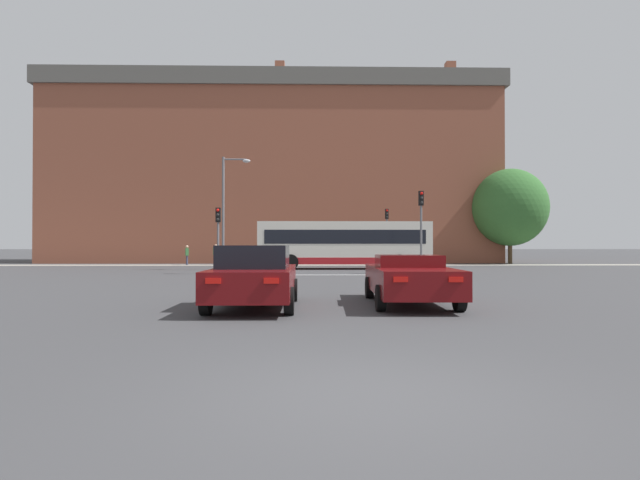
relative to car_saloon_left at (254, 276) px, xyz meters
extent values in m
plane|color=#3D3D3F|center=(1.98, -7.46, -0.79)|extent=(400.00, 400.00, 0.00)
cube|color=silver|center=(1.98, 13.89, -0.79)|extent=(8.81, 0.30, 0.01)
cube|color=gray|center=(1.98, 27.02, -0.79)|extent=(69.79, 2.50, 0.01)
cube|color=brown|center=(-1.97, 36.30, 6.98)|extent=(40.87, 11.58, 15.56)
cube|color=#5B5954|center=(-1.97, 36.30, 15.52)|extent=(41.69, 12.04, 1.52)
cube|color=brown|center=(-18.00, 37.56, 17.23)|extent=(0.90, 0.90, 1.90)
cube|color=brown|center=(-10.28, 37.71, 17.23)|extent=(0.90, 0.90, 1.90)
cube|color=brown|center=(-1.46, 34.50, 17.23)|extent=(0.90, 0.90, 1.90)
cube|color=brown|center=(6.22, 37.98, 17.23)|extent=(0.90, 0.90, 1.90)
cube|color=brown|center=(14.73, 34.28, 17.23)|extent=(0.90, 0.90, 1.90)
cube|color=#600C0F|center=(0.00, 0.01, -0.13)|extent=(1.95, 4.47, 0.69)
cube|color=black|center=(0.00, -0.03, 0.50)|extent=(1.68, 2.01, 0.56)
cylinder|color=black|center=(-0.93, 1.40, -0.47)|extent=(0.22, 0.64, 0.64)
cylinder|color=black|center=(0.94, 1.39, -0.47)|extent=(0.22, 0.64, 0.64)
cylinder|color=black|center=(-0.94, -1.37, -0.47)|extent=(0.22, 0.64, 0.64)
cylinder|color=black|center=(0.93, -1.37, -0.47)|extent=(0.22, 0.64, 0.64)
cube|color=red|center=(-0.61, -2.24, 0.04)|extent=(0.32, 0.05, 0.12)
cube|color=red|center=(0.60, -2.24, 0.04)|extent=(0.32, 0.05, 0.12)
cube|color=#600C0F|center=(4.07, 0.67, -0.14)|extent=(2.09, 4.90, 0.68)
cube|color=#600C0F|center=(4.07, 0.79, 0.36)|extent=(1.72, 1.50, 0.32)
cylinder|color=black|center=(3.18, 2.20, -0.47)|extent=(0.24, 0.65, 0.64)
cylinder|color=black|center=(5.05, 2.14, -0.47)|extent=(0.24, 0.65, 0.64)
cylinder|color=black|center=(3.09, -0.80, -0.47)|extent=(0.24, 0.65, 0.64)
cylinder|color=black|center=(4.96, -0.86, -0.47)|extent=(0.24, 0.65, 0.64)
cube|color=red|center=(3.40, -1.75, 0.03)|extent=(0.32, 0.06, 0.12)
cube|color=red|center=(4.60, -1.79, 0.03)|extent=(0.32, 0.06, 0.12)
cube|color=silver|center=(3.67, 20.54, 0.94)|extent=(11.31, 2.51, 2.78)
cube|color=#AD191E|center=(3.67, 20.54, -0.22)|extent=(11.33, 2.53, 0.44)
cube|color=black|center=(3.67, 20.54, 1.33)|extent=(10.40, 2.54, 0.90)
cylinder|color=black|center=(7.18, 21.74, -0.29)|extent=(1.00, 0.28, 1.00)
cylinder|color=black|center=(7.18, 19.34, -0.29)|extent=(1.00, 0.28, 1.00)
cylinder|color=black|center=(0.17, 21.74, -0.29)|extent=(1.00, 0.28, 1.00)
cylinder|color=black|center=(0.17, 19.34, -0.29)|extent=(1.00, 0.28, 1.00)
cylinder|color=slate|center=(7.49, 14.50, 1.08)|extent=(0.12, 0.12, 3.75)
cube|color=black|center=(7.49, 14.50, 3.36)|extent=(0.26, 0.20, 0.80)
sphere|color=red|center=(7.49, 14.37, 3.62)|extent=(0.17, 0.17, 0.17)
sphere|color=black|center=(7.49, 14.37, 3.36)|extent=(0.17, 0.17, 0.17)
sphere|color=black|center=(7.49, 14.37, 3.10)|extent=(0.17, 0.17, 0.17)
cylinder|color=slate|center=(7.48, 26.58, 1.04)|extent=(0.12, 0.12, 3.66)
cube|color=black|center=(7.48, 26.58, 3.27)|extent=(0.26, 0.20, 0.80)
sphere|color=red|center=(7.48, 26.45, 3.52)|extent=(0.17, 0.17, 0.17)
sphere|color=black|center=(7.48, 26.45, 3.27)|extent=(0.17, 0.17, 0.17)
sphere|color=black|center=(7.48, 26.45, 3.01)|extent=(0.17, 0.17, 0.17)
cylinder|color=slate|center=(-3.63, 14.74, 0.63)|extent=(0.12, 0.12, 2.84)
cube|color=black|center=(-3.63, 14.74, 2.44)|extent=(0.26, 0.20, 0.80)
sphere|color=red|center=(-3.63, 14.61, 2.70)|extent=(0.17, 0.17, 0.17)
sphere|color=black|center=(-3.63, 14.61, 2.44)|extent=(0.17, 0.17, 0.17)
sphere|color=black|center=(-3.63, 14.61, 2.19)|extent=(0.17, 0.17, 0.17)
cylinder|color=slate|center=(-4.14, 19.24, 2.82)|extent=(0.16, 0.16, 7.23)
cylinder|color=slate|center=(-3.40, 19.24, 6.28)|extent=(1.47, 0.10, 0.10)
ellipsoid|color=#B2B2B7|center=(-2.66, 19.24, 6.18)|extent=(0.50, 0.36, 0.22)
cylinder|color=#333851|center=(-8.48, 27.52, -0.42)|extent=(0.13, 0.13, 0.76)
cylinder|color=#333851|center=(-8.42, 27.36, -0.42)|extent=(0.13, 0.13, 0.76)
cube|color=#336B38|center=(-8.45, 27.44, 0.26)|extent=(0.35, 0.45, 0.60)
sphere|color=tan|center=(-8.45, 27.44, 0.67)|extent=(0.23, 0.23, 0.23)
cylinder|color=#333851|center=(-6.29, 27.85, -0.40)|extent=(0.13, 0.13, 0.79)
cylinder|color=#333851|center=(-6.14, 27.78, -0.40)|extent=(0.13, 0.13, 0.79)
cube|color=#336B38|center=(-6.22, 27.82, 0.31)|extent=(0.46, 0.37, 0.63)
sphere|color=tan|center=(-6.22, 27.82, 0.74)|extent=(0.24, 0.24, 0.24)
cylinder|color=#4C3823|center=(18.63, 29.90, 0.29)|extent=(0.36, 0.36, 2.16)
ellipsoid|color=#33662D|center=(18.63, 29.90, 4.05)|extent=(6.32, 6.32, 6.64)
camera|label=1|loc=(1.41, -12.65, 0.78)|focal=28.00mm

